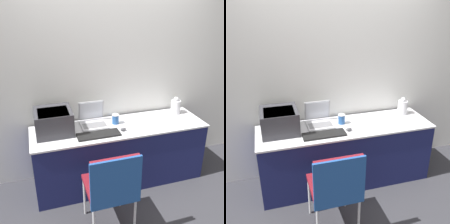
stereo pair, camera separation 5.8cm
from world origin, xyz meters
The scene contains 10 objects.
ground_plane centered at (0.00, 0.00, 0.00)m, with size 14.00×14.00×0.00m, color #333338.
wall_back centered at (0.00, 0.65, 1.30)m, with size 8.00×0.05×2.60m.
table centered at (0.00, 0.29, 0.37)m, with size 2.04×0.60×0.75m.
printer centered at (-0.74, 0.36, 0.89)m, with size 0.40×0.39×0.27m.
laptop_left centered at (-0.28, 0.44, 0.80)m, with size 0.31×0.30×0.26m.
external_keyboard centered at (-0.29, 0.14, 0.76)m, with size 0.47×0.17×0.02m.
coffee_cup centered at (-0.02, 0.37, 0.80)m, with size 0.08×0.08×0.12m.
mouse centered at (0.00, 0.16, 0.77)m, with size 0.07×0.04×0.04m.
metal_pitcher centered at (0.81, 0.43, 0.84)m, with size 0.13×0.13×0.22m.
chair centered at (-0.34, -0.50, 0.59)m, with size 0.45×0.48×0.93m.
Camera 1 is at (-0.90, -2.29, 2.12)m, focal length 42.00 mm.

